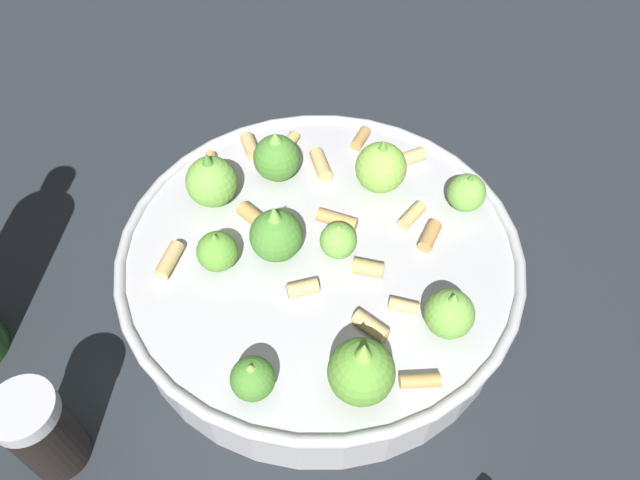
% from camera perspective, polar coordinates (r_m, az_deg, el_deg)
% --- Properties ---
extents(ground_plane, '(2.40, 2.40, 0.00)m').
position_cam_1_polar(ground_plane, '(0.53, 0.00, -4.40)').
color(ground_plane, '#23282D').
extents(cooking_pan, '(0.33, 0.33, 0.11)m').
position_cam_1_polar(cooking_pan, '(0.50, -0.01, -2.10)').
color(cooking_pan, '#B7B7BC').
rests_on(cooking_pan, ground).
extents(pepper_shaker, '(0.04, 0.04, 0.08)m').
position_cam_1_polar(pepper_shaker, '(0.46, -24.92, -16.17)').
color(pepper_shaker, black).
rests_on(pepper_shaker, ground).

